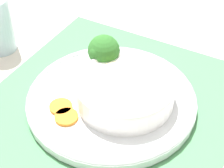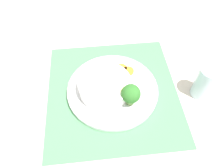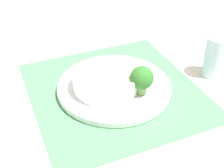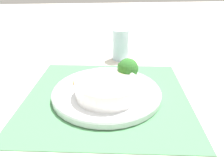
% 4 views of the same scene
% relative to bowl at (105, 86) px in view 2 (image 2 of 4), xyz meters
% --- Properties ---
extents(ground_plane, '(4.00, 4.00, 0.00)m').
position_rel_bowl_xyz_m(ground_plane, '(-0.00, 0.03, -0.05)').
color(ground_plane, beige).
extents(placemat, '(0.54, 0.52, 0.00)m').
position_rel_bowl_xyz_m(placemat, '(-0.00, 0.03, -0.05)').
color(placemat, '#4C8C59').
rests_on(placemat, ground_plane).
extents(plate, '(0.32, 0.32, 0.02)m').
position_rel_bowl_xyz_m(plate, '(-0.00, 0.03, -0.03)').
color(plate, silver).
rests_on(plate, placemat).
extents(bowl, '(0.18, 0.18, 0.06)m').
position_rel_bowl_xyz_m(bowl, '(0.00, 0.00, 0.00)').
color(bowl, white).
rests_on(bowl, plate).
extents(broccoli_floret, '(0.06, 0.06, 0.08)m').
position_rel_bowl_xyz_m(broccoli_floret, '(0.06, 0.07, 0.02)').
color(broccoli_floret, '#759E51').
rests_on(broccoli_floret, plate).
extents(carrot_slice_near, '(0.04, 0.04, 0.01)m').
position_rel_bowl_xyz_m(carrot_slice_near, '(-0.07, 0.10, -0.03)').
color(carrot_slice_near, orange).
rests_on(carrot_slice_near, plate).
extents(carrot_slice_middle, '(0.04, 0.04, 0.01)m').
position_rel_bowl_xyz_m(carrot_slice_middle, '(-0.09, 0.08, -0.03)').
color(carrot_slice_middle, orange).
rests_on(carrot_slice_middle, plate).
extents(water_glass, '(0.07, 0.07, 0.12)m').
position_rel_bowl_xyz_m(water_glass, '(0.08, 0.33, 0.01)').
color(water_glass, silver).
rests_on(water_glass, ground_plane).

